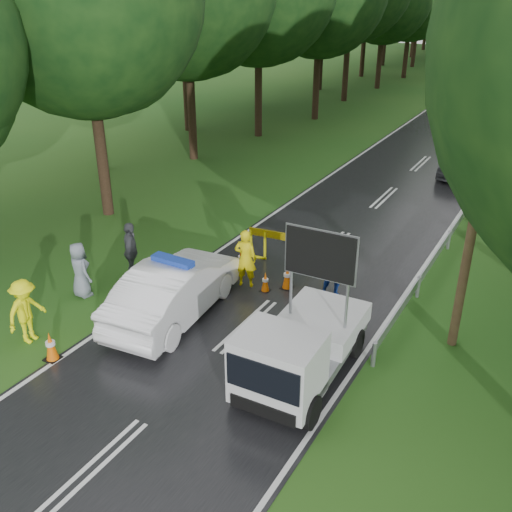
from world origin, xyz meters
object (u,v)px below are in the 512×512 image
Objects in this scene: barrier at (287,241)px; queue_car_fourth at (506,93)px; queue_car_third at (489,109)px; officer at (245,259)px; queue_car_second at (484,126)px; queue_car_first at (468,159)px; work_truck at (298,349)px; civilian at (335,271)px; police_sedan at (175,290)px.

barrier is 33.32m from queue_car_fourth.
queue_car_third reaches higher than barrier.
officer is 23.42m from queue_car_second.
officer is 15.73m from queue_car_first.
queue_car_third is at bearing 90.27° from work_truck.
barrier is 27.33m from queue_car_third.
civilian is 0.37× the size of queue_car_fourth.
barrier is 0.56× the size of queue_car_fourth.
queue_car_third is at bearing -101.56° from police_sedan.
queue_car_fourth is at bearing 91.22° from queue_car_second.
queue_car_second is at bearing 89.25° from work_truck.
queue_car_second is (2.59, 21.22, -0.10)m from barrier.
queue_car_fourth is at bearing -100.90° from police_sedan.
work_truck is 2.47× the size of civilian.
police_sedan reaches higher than queue_car_second.
queue_car_third is (3.13, 31.79, -0.21)m from police_sedan.
officer is at bearing -94.39° from queue_car_fourth.
work_truck is at bearing -88.81° from queue_car_fourth.
barrier is at bearing -111.26° from police_sedan.
work_truck is at bearing -106.25° from civilian.
work_truck is 26.75m from queue_car_second.
queue_car_third is (-1.33, 13.96, -0.17)m from queue_car_first.
police_sedan is 2.67m from officer.
civilian reaches higher than queue_car_fourth.
civilian is 22.54m from queue_car_second.
civilian is 0.35× the size of queue_car_second.
queue_car_fourth is (0.15, 6.00, 0.17)m from queue_car_third.
work_truck reaches higher than queue_car_fourth.
work_truck is 1.64× the size of barrier.
officer is 0.37× the size of queue_car_second.
queue_car_second is (-0.62, 7.92, -0.05)m from queue_car_first.
barrier is (-3.12, 5.52, -0.10)m from work_truck.
queue_car_first is at bearing 59.19° from civilian.
queue_car_fourth is at bearing 89.14° from queue_car_third.
queue_car_second is (-0.53, 26.74, -0.20)m from work_truck.
officer is at bearing -113.94° from police_sedan.
officer is at bearing -107.57° from barrier.
police_sedan is 1.92× the size of barrier.
queue_car_third is (-1.23, 32.78, -0.32)m from work_truck.
police_sedan is 2.89× the size of civilian.
police_sedan is at bearing 165.41° from work_truck.
civilian reaches higher than barrier.
queue_car_first is (3.21, 13.30, -0.06)m from barrier.
civilian is (-0.82, 4.21, -0.05)m from work_truck.
barrier is 21.38m from queue_car_second.
officer is 0.39× the size of queue_car_fourth.
queue_car_third is at bearing -91.84° from queue_car_fourth.
queue_car_second reaches higher than barrier.
police_sedan reaches higher than queue_car_fourth.
police_sedan is at bearing -95.05° from queue_car_third.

